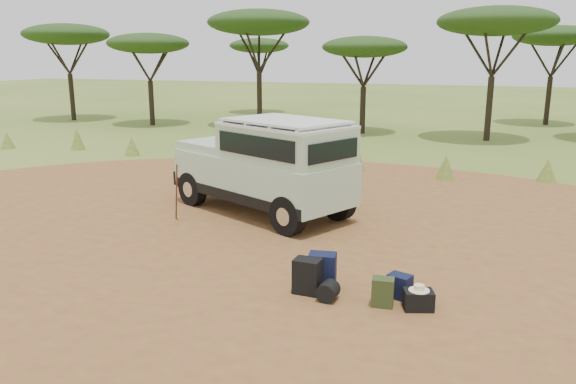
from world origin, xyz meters
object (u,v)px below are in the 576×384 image
(backpack_olive, at_px, (383,292))
(duffel_navy, at_px, (400,286))
(backpack_black, at_px, (307,276))
(backpack_navy, at_px, (322,270))
(hard_case, at_px, (418,300))
(walking_staff, at_px, (176,192))
(safari_vehicle, at_px, (266,168))

(backpack_olive, height_order, duffel_navy, backpack_olive)
(backpack_black, xyz_separation_m, backpack_navy, (0.16, 0.33, 0.00))
(backpack_navy, distance_m, hard_case, 1.69)
(backpack_olive, relative_size, hard_case, 1.05)
(backpack_black, xyz_separation_m, backpack_olive, (1.27, -0.06, -0.06))
(backpack_navy, height_order, hard_case, backpack_navy)
(walking_staff, bearing_deg, backpack_black, -75.81)
(hard_case, bearing_deg, backpack_olive, 168.32)
(backpack_navy, bearing_deg, safari_vehicle, 114.45)
(backpack_black, relative_size, backpack_olive, 1.27)
(backpack_olive, height_order, hard_case, backpack_olive)
(backpack_black, height_order, hard_case, backpack_black)
(safari_vehicle, relative_size, backpack_black, 8.82)
(backpack_olive, bearing_deg, safari_vehicle, 124.27)
(walking_staff, bearing_deg, backpack_olive, -69.72)
(backpack_black, bearing_deg, backpack_navy, 66.11)
(backpack_black, bearing_deg, backpack_olive, -1.41)
(walking_staff, bearing_deg, duffel_navy, -65.59)
(backpack_black, bearing_deg, duffel_navy, 14.45)
(backpack_olive, bearing_deg, walking_staff, 145.12)
(duffel_navy, bearing_deg, backpack_black, -148.50)
(safari_vehicle, xyz_separation_m, backpack_olive, (3.77, -4.32, -0.92))
(backpack_black, height_order, backpack_olive, backpack_black)
(backpack_navy, bearing_deg, duffel_navy, -9.36)
(backpack_navy, xyz_separation_m, backpack_olive, (1.11, -0.39, -0.07))
(safari_vehicle, xyz_separation_m, duffel_navy, (3.97, -3.92, -0.96))
(backpack_black, distance_m, duffel_navy, 1.50)
(walking_staff, height_order, backpack_olive, walking_staff)
(backpack_navy, height_order, backpack_olive, backpack_navy)
(walking_staff, xyz_separation_m, backpack_black, (4.20, -2.85, -0.42))
(safari_vehicle, xyz_separation_m, backpack_navy, (2.66, -3.93, -0.86))
(safari_vehicle, height_order, hard_case, safari_vehicle)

